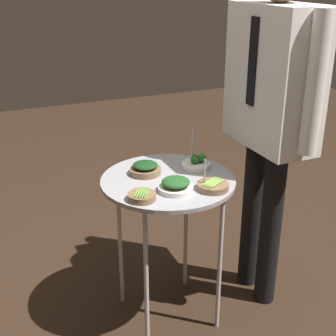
{
  "coord_description": "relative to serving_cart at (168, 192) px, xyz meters",
  "views": [
    {
      "loc": [
        1.68,
        -0.73,
        1.56
      ],
      "look_at": [
        0.0,
        0.0,
        0.78
      ],
      "focal_mm": 50.0,
      "sensor_mm": 36.0,
      "label": 1
    }
  ],
  "objects": [
    {
      "name": "ground_plane",
      "position": [
        0.0,
        0.0,
        -0.66
      ],
      "size": [
        8.0,
        8.0,
        0.0
      ],
      "primitive_type": "plane",
      "color": "black"
    },
    {
      "name": "serving_cart",
      "position": [
        0.0,
        0.0,
        0.0
      ],
      "size": [
        0.58,
        0.58,
        0.73
      ],
      "color": "#939399",
      "rests_on": "ground_plane"
    },
    {
      "name": "bowl_spinach_front_center",
      "position": [
        -0.09,
        -0.07,
        0.09
      ],
      "size": [
        0.14,
        0.14,
        0.06
      ],
      "color": "brown",
      "rests_on": "serving_cart"
    },
    {
      "name": "bowl_spinach_front_left",
      "position": [
        0.12,
        -0.02,
        0.09
      ],
      "size": [
        0.15,
        0.15,
        0.06
      ],
      "color": "silver",
      "rests_on": "serving_cart"
    },
    {
      "name": "bowl_broccoli_mid_left",
      "position": [
        -0.06,
        0.17,
        0.09
      ],
      "size": [
        0.13,
        0.13,
        0.17
      ],
      "color": "silver",
      "rests_on": "serving_cart"
    },
    {
      "name": "bowl_asparagus_near_rim",
      "position": [
        0.17,
        0.13,
        0.08
      ],
      "size": [
        0.13,
        0.13,
        0.13
      ],
      "color": "brown",
      "rests_on": "serving_cart"
    },
    {
      "name": "bowl_asparagus_back_left",
      "position": [
        0.14,
        -0.17,
        0.08
      ],
      "size": [
        0.11,
        0.11,
        0.04
      ],
      "color": "brown",
      "rests_on": "serving_cart"
    },
    {
      "name": "waiter_figure",
      "position": [
        0.01,
        0.5,
        0.39
      ],
      "size": [
        0.61,
        0.23,
        1.65
      ],
      "color": "black",
      "rests_on": "ground_plane"
    }
  ]
}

